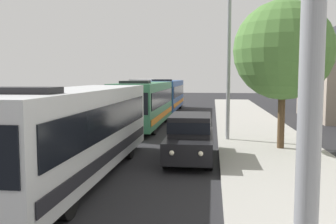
{
  "coord_description": "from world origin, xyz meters",
  "views": [
    {
      "loc": [
        3.3,
        0.34,
        3.47
      ],
      "look_at": [
        1.17,
        18.07,
        1.76
      ],
      "focal_mm": 39.86,
      "sensor_mm": 36.0,
      "label": 1
    }
  ],
  "objects_px": {
    "bus_lead": "(75,129)",
    "streetlamp_mid": "(229,43)",
    "box_truck_oncoming": "(143,92)",
    "white_suv": "(190,136)",
    "roadside_tree": "(283,50)",
    "bus_second_in_line": "(145,103)",
    "bus_middle": "(166,94)"
  },
  "relations": [
    {
      "from": "bus_lead",
      "to": "bus_second_in_line",
      "type": "height_order",
      "value": "same"
    },
    {
      "from": "bus_lead",
      "to": "streetlamp_mid",
      "type": "distance_m",
      "value": 10.13
    },
    {
      "from": "bus_second_in_line",
      "to": "white_suv",
      "type": "relative_size",
      "value": 2.16
    },
    {
      "from": "bus_middle",
      "to": "roadside_tree",
      "type": "distance_m",
      "value": 21.01
    },
    {
      "from": "roadside_tree",
      "to": "box_truck_oncoming",
      "type": "bearing_deg",
      "value": 114.52
    },
    {
      "from": "bus_second_in_line",
      "to": "bus_middle",
      "type": "distance_m",
      "value": 11.99
    },
    {
      "from": "bus_lead",
      "to": "box_truck_oncoming",
      "type": "relative_size",
      "value": 1.51
    },
    {
      "from": "bus_lead",
      "to": "bus_middle",
      "type": "height_order",
      "value": "same"
    },
    {
      "from": "box_truck_oncoming",
      "to": "white_suv",
      "type": "bearing_deg",
      "value": -75.27
    },
    {
      "from": "white_suv",
      "to": "bus_middle",
      "type": "bearing_deg",
      "value": 99.68
    },
    {
      "from": "white_suv",
      "to": "box_truck_oncoming",
      "type": "xyz_separation_m",
      "value": [
        -7.0,
        26.63,
        0.67
      ]
    },
    {
      "from": "bus_lead",
      "to": "box_truck_oncoming",
      "type": "xyz_separation_m",
      "value": [
        -3.3,
        29.86,
        0.02
      ]
    },
    {
      "from": "bus_middle",
      "to": "white_suv",
      "type": "height_order",
      "value": "bus_middle"
    },
    {
      "from": "white_suv",
      "to": "streetlamp_mid",
      "type": "bearing_deg",
      "value": 69.69
    },
    {
      "from": "bus_second_in_line",
      "to": "bus_middle",
      "type": "relative_size",
      "value": 0.97
    },
    {
      "from": "streetlamp_mid",
      "to": "white_suv",
      "type": "bearing_deg",
      "value": -110.31
    },
    {
      "from": "box_truck_oncoming",
      "to": "streetlamp_mid",
      "type": "relative_size",
      "value": 0.93
    },
    {
      "from": "bus_lead",
      "to": "bus_middle",
      "type": "distance_m",
      "value": 24.92
    },
    {
      "from": "box_truck_oncoming",
      "to": "roadside_tree",
      "type": "height_order",
      "value": "roadside_tree"
    },
    {
      "from": "bus_lead",
      "to": "streetlamp_mid",
      "type": "xyz_separation_m",
      "value": [
        5.4,
        7.83,
        3.51
      ]
    },
    {
      "from": "roadside_tree",
      "to": "streetlamp_mid",
      "type": "bearing_deg",
      "value": 136.9
    },
    {
      "from": "bus_lead",
      "to": "streetlamp_mid",
      "type": "bearing_deg",
      "value": 55.4
    },
    {
      "from": "bus_middle",
      "to": "white_suv",
      "type": "relative_size",
      "value": 2.24
    },
    {
      "from": "streetlamp_mid",
      "to": "roadside_tree",
      "type": "height_order",
      "value": "streetlamp_mid"
    },
    {
      "from": "bus_lead",
      "to": "white_suv",
      "type": "height_order",
      "value": "bus_lead"
    },
    {
      "from": "white_suv",
      "to": "box_truck_oncoming",
      "type": "height_order",
      "value": "box_truck_oncoming"
    },
    {
      "from": "box_truck_oncoming",
      "to": "roadside_tree",
      "type": "relative_size",
      "value": 1.14
    },
    {
      "from": "bus_second_in_line",
      "to": "roadside_tree",
      "type": "bearing_deg",
      "value": -43.32
    },
    {
      "from": "bus_lead",
      "to": "bus_second_in_line",
      "type": "relative_size",
      "value": 1.1
    },
    {
      "from": "bus_second_in_line",
      "to": "streetlamp_mid",
      "type": "distance_m",
      "value": 8.22
    },
    {
      "from": "bus_lead",
      "to": "white_suv",
      "type": "relative_size",
      "value": 2.37
    },
    {
      "from": "bus_lead",
      "to": "bus_middle",
      "type": "xyz_separation_m",
      "value": [
        -0.0,
        24.92,
        -0.0
      ]
    }
  ]
}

